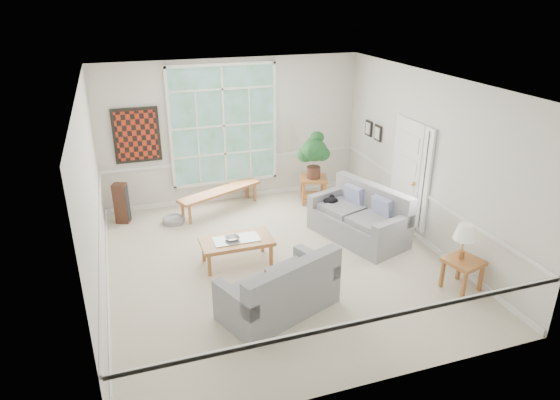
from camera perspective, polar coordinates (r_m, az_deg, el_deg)
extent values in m
cube|color=beige|center=(8.48, -0.21, -7.17)|extent=(5.50, 6.00, 0.01)
cube|color=white|center=(7.43, -0.25, 13.29)|extent=(5.50, 6.00, 0.02)
cube|color=silver|center=(10.58, -5.39, 7.82)|extent=(5.50, 0.02, 3.00)
cube|color=silver|center=(5.34, 10.05, -8.44)|extent=(5.50, 0.02, 3.00)
cube|color=silver|center=(7.50, -20.61, -0.11)|extent=(0.02, 6.00, 3.00)
cube|color=silver|center=(9.03, 16.63, 4.25)|extent=(0.02, 6.00, 3.00)
cube|color=white|center=(10.47, -6.44, 8.45)|extent=(2.30, 0.08, 2.40)
cube|color=white|center=(9.62, 14.15, 2.82)|extent=(0.08, 0.90, 2.10)
cube|color=white|center=(9.09, 16.28, 2.09)|extent=(0.08, 0.26, 1.90)
cube|color=#5A190F|center=(10.26, -16.06, 7.11)|extent=(0.90, 0.06, 1.10)
cube|color=black|center=(10.40, 11.08, 7.51)|extent=(0.04, 0.26, 0.32)
cube|color=black|center=(10.74, 10.05, 8.07)|extent=(0.04, 0.26, 0.32)
cube|color=gray|center=(9.16, 8.96, -1.59)|extent=(1.46, 1.99, 0.97)
cube|color=gray|center=(7.09, -0.21, -9.50)|extent=(1.85, 1.41, 0.89)
cube|color=#9E5C2B|center=(8.38, -4.95, -5.85)|extent=(1.19, 0.65, 0.44)
imported|color=#A5A5AA|center=(8.25, -5.45, -4.36)|extent=(0.33, 0.33, 0.07)
cube|color=#9E5C2B|center=(10.39, -6.84, -0.03)|extent=(1.86, 1.12, 0.44)
cube|color=#9E5C2B|center=(10.73, 3.80, 1.22)|extent=(0.70, 0.70, 0.56)
cube|color=#9E5C2B|center=(8.14, 20.05, -7.98)|extent=(0.61, 0.61, 0.51)
cylinder|color=gray|center=(10.04, -12.07, -2.21)|extent=(0.48, 0.48, 0.13)
cube|color=#3F2217|center=(10.18, -17.67, -0.36)|extent=(0.31, 0.28, 0.81)
ellipsoid|color=black|center=(9.47, 5.82, -0.05)|extent=(0.31, 0.23, 0.14)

